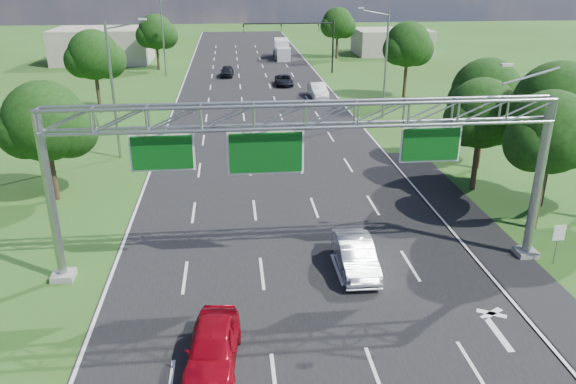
{
  "coord_description": "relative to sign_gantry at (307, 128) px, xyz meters",
  "views": [
    {
      "loc": [
        -2.92,
        -11.67,
        13.44
      ],
      "look_at": [
        -0.35,
        13.53,
        3.3
      ],
      "focal_mm": 35.0,
      "sensor_mm": 36.0,
      "label": 1
    }
  ],
  "objects": [
    {
      "name": "car_queue_d",
      "position": [
        6.32,
        37.62,
        -6.11
      ],
      "size": [
        1.89,
        4.84,
        1.57
      ],
      "primitive_type": "imported",
      "rotation": [
        0.0,
        0.0,
        0.05
      ],
      "color": "white",
      "rests_on": "ground"
    },
    {
      "name": "streetlight_r_mid",
      "position": [
        10.97,
        28.0,
        -1.31
      ],
      "size": [
        2.97,
        0.22,
        10.16
      ],
      "color": "gray",
      "rests_on": "ground"
    },
    {
      "name": "regulatory_sign",
      "position": [
        12.07,
        -1.02,
        -5.38
      ],
      "size": [
        0.6,
        0.08,
        2.1
      ],
      "color": "gray",
      "rests_on": "ground"
    },
    {
      "name": "car_queue_b",
      "position": [
        3.25,
        44.93,
        -6.28
      ],
      "size": [
        2.04,
        4.41,
        1.22
      ],
      "primitive_type": "imported",
      "rotation": [
        0.0,
        0.0,
        0.0
      ],
      "color": "black",
      "rests_on": "ground"
    },
    {
      "name": "tree_verge_la",
      "position": [
        -14.25,
        10.04,
        -2.13
      ],
      "size": [
        5.76,
        4.8,
        7.4
      ],
      "color": "#2D2116",
      "rests_on": "ground"
    },
    {
      "name": "ground",
      "position": [
        -0.33,
        18.0,
        -6.89
      ],
      "size": [
        220.0,
        220.0,
        0.0
      ],
      "primitive_type": "plane",
      "color": "#2E4E17",
      "rests_on": "ground"
    },
    {
      "name": "silver_sedan",
      "position": [
        2.31,
        -0.55,
        -6.12
      ],
      "size": [
        1.71,
        4.69,
        1.53
      ],
      "primitive_type": "imported",
      "rotation": [
        0.0,
        0.0,
        -0.02
      ],
      "color": "silver",
      "rests_on": "ground"
    },
    {
      "name": "building_left",
      "position": [
        -22.33,
        66.0,
        -4.39
      ],
      "size": [
        14.0,
        10.0,
        5.0
      ],
      "primitive_type": "cube",
      "color": "#9D9384",
      "rests_on": "ground"
    },
    {
      "name": "road_flare",
      "position": [
        9.87,
        2.0,
        -6.89
      ],
      "size": [
        3.0,
        30.0,
        0.02
      ],
      "primitive_type": "cube",
      "color": "black",
      "rests_on": "ground"
    },
    {
      "name": "streetlight_l_far",
      "position": [
        -11.63,
        53.0,
        -1.31
      ],
      "size": [
        2.97,
        0.22,
        10.16
      ],
      "color": "gray",
      "rests_on": "ground"
    },
    {
      "name": "car_queue_c",
      "position": [
        -3.71,
        51.67,
        -6.2
      ],
      "size": [
        1.92,
        4.18,
        1.39
      ],
      "primitive_type": "imported",
      "rotation": [
        0.0,
        0.0,
        -0.07
      ],
      "color": "black",
      "rests_on": "ground"
    },
    {
      "name": "box_truck",
      "position": [
        5.02,
        66.95,
        -5.52
      ],
      "size": [
        2.5,
        7.67,
        2.87
      ],
      "rotation": [
        0.0,
        0.0,
        -0.06
      ],
      "color": "silver",
      "rests_on": "ground"
    },
    {
      "name": "tree_verge_rd",
      "position": [
        15.75,
        36.04,
        -1.26
      ],
      "size": [
        5.76,
        4.8,
        8.28
      ],
      "color": "#2D2116",
      "rests_on": "ground"
    },
    {
      "name": "red_coupe",
      "position": [
        -4.26,
        -6.82,
        -6.12
      ],
      "size": [
        2.23,
        4.65,
        1.53
      ],
      "primitive_type": "imported",
      "rotation": [
        0.0,
        0.0,
        -0.09
      ],
      "color": "#A40717",
      "rests_on": "ground"
    },
    {
      "name": "tree_verge_lc",
      "position": [
        -13.25,
        58.04,
        -1.92
      ],
      "size": [
        5.76,
        4.8,
        7.62
      ],
      "color": "#2D2116",
      "rests_on": "ground"
    },
    {
      "name": "road",
      "position": [
        -0.33,
        18.0,
        -6.89
      ],
      "size": [
        18.0,
        180.0,
        0.02
      ],
      "primitive_type": "cube",
      "color": "black",
      "rests_on": "ground"
    },
    {
      "name": "tree_verge_re",
      "position": [
        13.75,
        66.04,
        -1.7
      ],
      "size": [
        5.76,
        4.8,
        7.84
      ],
      "color": "#2D2116",
      "rests_on": "ground"
    },
    {
      "name": "tree_cluster_right",
      "position": [
        14.47,
        7.19,
        -1.58
      ],
      "size": [
        9.91,
        14.6,
        8.68
      ],
      "color": "#2D2116",
      "rests_on": "ground"
    },
    {
      "name": "tree_verge_lb",
      "position": [
        -16.25,
        33.04,
        -1.48
      ],
      "size": [
        5.76,
        4.8,
        8.06
      ],
      "color": "#2D2116",
      "rests_on": "ground"
    },
    {
      "name": "traffic_signal",
      "position": [
        7.15,
        53.0,
        -1.72
      ],
      "size": [
        12.21,
        0.24,
        7.0
      ],
      "color": "black",
      "rests_on": "ground"
    },
    {
      "name": "sign_gantry",
      "position": [
        0.0,
        0.0,
        0.0
      ],
      "size": [
        23.5,
        1.0,
        9.56
      ],
      "color": "gray",
      "rests_on": "ground"
    },
    {
      "name": "building_right",
      "position": [
        23.67,
        70.0,
        -4.89
      ],
      "size": [
        12.0,
        9.0,
        4.0
      ],
      "primitive_type": "cube",
      "color": "#9D9384",
      "rests_on": "ground"
    },
    {
      "name": "streetlight_l_near",
      "position": [
        -11.63,
        18.0,
        -1.31
      ],
      "size": [
        2.97,
        0.22,
        10.16
      ],
      "color": "gray",
      "rests_on": "ground"
    }
  ]
}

